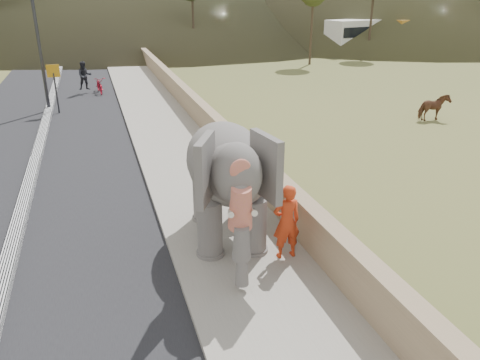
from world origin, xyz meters
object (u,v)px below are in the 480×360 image
lamppost (41,9)px  motorcyclist (93,81)px  cow (434,108)px  elephant_and_man (228,180)px

lamppost → motorcyclist: 6.01m
lamppost → cow: 19.03m
motorcyclist → elephant_and_man: bearing=-82.0°
cow → elephant_and_man: bearing=119.6°
motorcyclist → cow: bearing=-36.8°
lamppost → motorcyclist: bearing=62.7°
cow → elephant_and_man: (-12.31, -7.99, 0.98)m
lamppost → motorcyclist: (2.00, 3.87, -4.14)m
cow → elephant_and_man: elephant_and_man is taller
motorcyclist → lamppost: bearing=-117.3°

